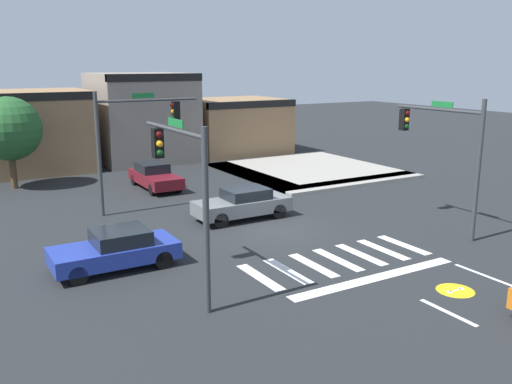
{
  "coord_description": "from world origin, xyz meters",
  "views": [
    {
      "loc": [
        -12.03,
        -19.16,
        6.93
      ],
      "look_at": [
        -0.81,
        -0.04,
        1.71
      ],
      "focal_mm": 38.43,
      "sensor_mm": 36.0,
      "label": 1
    }
  ],
  "objects": [
    {
      "name": "curb_corner_northeast",
      "position": [
        8.49,
        9.42,
        0.07
      ],
      "size": [
        10.0,
        10.6,
        0.15
      ],
      "color": "#9E998E",
      "rests_on": "ground_plane"
    },
    {
      "name": "traffic_signal_northwest",
      "position": [
        -4.01,
        5.71,
        3.94
      ],
      "size": [
        4.99,
        0.32,
        5.72
      ],
      "color": "#383A3D",
      "rests_on": "ground_plane"
    },
    {
      "name": "bike_detector_marking",
      "position": [
        1.43,
        -8.55,
        0.0
      ],
      "size": [
        1.17,
        1.17,
        0.01
      ],
      "color": "yellow",
      "rests_on": "ground_plane"
    },
    {
      "name": "traffic_signal_southwest",
      "position": [
        -5.9,
        -4.37,
        3.72
      ],
      "size": [
        0.32,
        4.49,
        5.34
      ],
      "rotation": [
        0.0,
        0.0,
        1.57
      ],
      "color": "#383A3D",
      "rests_on": "ground_plane"
    },
    {
      "name": "car_gray",
      "position": [
        -0.35,
        1.93,
        0.72
      ],
      "size": [
        4.37,
        1.78,
        1.42
      ],
      "color": "slate",
      "rests_on": "ground_plane"
    },
    {
      "name": "storefront_row",
      "position": [
        0.6,
        19.24,
        2.71
      ],
      "size": [
        22.12,
        7.01,
        6.27
      ],
      "color": "#93704C",
      "rests_on": "ground_plane"
    },
    {
      "name": "traffic_signal_southeast",
      "position": [
        6.01,
        -3.73,
        3.81
      ],
      "size": [
        0.32,
        4.54,
        5.62
      ],
      "rotation": [
        0.0,
        0.0,
        1.57
      ],
      "color": "#383A3D",
      "rests_on": "ground_plane"
    },
    {
      "name": "car_blue",
      "position": [
        -7.14,
        -1.28,
        0.69
      ],
      "size": [
        4.24,
        1.91,
        1.36
      ],
      "rotation": [
        0.0,
        0.0,
        3.14
      ],
      "color": "#23389E",
      "rests_on": "ground_plane"
    },
    {
      "name": "crosswalk_near",
      "position": [
        0.0,
        -4.5,
        0.0
      ],
      "size": [
        6.96,
        2.59,
        0.01
      ],
      "color": "silver",
      "rests_on": "ground_plane"
    },
    {
      "name": "roadside_tree",
      "position": [
        -8.5,
        14.0,
        3.38
      ],
      "size": [
        3.56,
        3.56,
        5.18
      ],
      "color": "#4C3823",
      "rests_on": "ground_plane"
    },
    {
      "name": "ground_plane",
      "position": [
        0.0,
        0.0,
        0.0
      ],
      "size": [
        120.0,
        120.0,
        0.0
      ],
      "primitive_type": "plane",
      "color": "#232628"
    },
    {
      "name": "car_maroon",
      "position": [
        -1.6,
        9.99,
        0.7
      ],
      "size": [
        1.73,
        4.49,
        1.41
      ],
      "rotation": [
        0.0,
        0.0,
        -1.57
      ],
      "color": "maroon",
      "rests_on": "ground_plane"
    }
  ]
}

